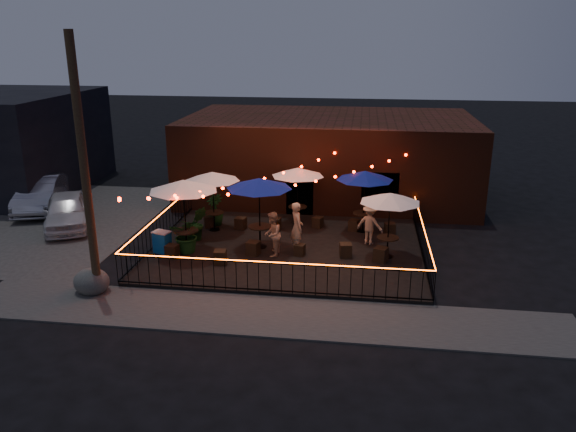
{
  "coord_description": "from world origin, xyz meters",
  "views": [
    {
      "loc": [
        2.71,
        -17.74,
        7.88
      ],
      "look_at": [
        -0.04,
        2.47,
        1.23
      ],
      "focal_mm": 35.0,
      "sensor_mm": 36.0,
      "label": 1
    }
  ],
  "objects_px": {
    "cafe_table_4": "(390,199)",
    "cooler": "(162,242)",
    "boulder": "(92,282)",
    "cafe_table_0": "(183,186)",
    "cafe_table_3": "(298,173)",
    "cafe_table_2": "(259,184)",
    "cafe_table_5": "(365,176)",
    "cafe_table_1": "(212,177)",
    "utility_pole": "(85,172)"
  },
  "relations": [
    {
      "from": "cooler",
      "to": "cafe_table_1",
      "type": "bearing_deg",
      "value": 84.82
    },
    {
      "from": "utility_pole",
      "to": "cafe_table_1",
      "type": "distance_m",
      "value": 6.67
    },
    {
      "from": "cafe_table_2",
      "to": "utility_pole",
      "type": "bearing_deg",
      "value": -134.66
    },
    {
      "from": "cafe_table_0",
      "to": "cafe_table_2",
      "type": "distance_m",
      "value": 2.74
    },
    {
      "from": "cafe_table_4",
      "to": "cafe_table_0",
      "type": "bearing_deg",
      "value": -175.54
    },
    {
      "from": "cafe_table_5",
      "to": "boulder",
      "type": "relative_size",
      "value": 2.58
    },
    {
      "from": "cafe_table_3",
      "to": "cafe_table_5",
      "type": "height_order",
      "value": "cafe_table_5"
    },
    {
      "from": "cafe_table_4",
      "to": "cooler",
      "type": "distance_m",
      "value": 8.44
    },
    {
      "from": "utility_pole",
      "to": "cafe_table_0",
      "type": "relative_size",
      "value": 2.89
    },
    {
      "from": "cafe_table_0",
      "to": "boulder",
      "type": "bearing_deg",
      "value": -120.62
    },
    {
      "from": "cafe_table_1",
      "to": "cafe_table_2",
      "type": "xyz_separation_m",
      "value": [
        2.23,
        -1.68,
        0.22
      ]
    },
    {
      "from": "cafe_table_1",
      "to": "boulder",
      "type": "height_order",
      "value": "cafe_table_1"
    },
    {
      "from": "cafe_table_1",
      "to": "cafe_table_5",
      "type": "relative_size",
      "value": 0.94
    },
    {
      "from": "utility_pole",
      "to": "boulder",
      "type": "xyz_separation_m",
      "value": [
        -0.25,
        0.1,
        -3.61
      ]
    },
    {
      "from": "cafe_table_5",
      "to": "utility_pole",
      "type": "bearing_deg",
      "value": -140.52
    },
    {
      "from": "cafe_table_4",
      "to": "boulder",
      "type": "relative_size",
      "value": 2.71
    },
    {
      "from": "cafe_table_0",
      "to": "cafe_table_3",
      "type": "height_order",
      "value": "cafe_table_0"
    },
    {
      "from": "cooler",
      "to": "cafe_table_4",
      "type": "bearing_deg",
      "value": 24.56
    },
    {
      "from": "cafe_table_1",
      "to": "cafe_table_4",
      "type": "relative_size",
      "value": 0.9
    },
    {
      "from": "cooler",
      "to": "boulder",
      "type": "distance_m",
      "value": 3.5
    },
    {
      "from": "cafe_table_3",
      "to": "cafe_table_4",
      "type": "relative_size",
      "value": 0.89
    },
    {
      "from": "cafe_table_0",
      "to": "cafe_table_3",
      "type": "relative_size",
      "value": 1.14
    },
    {
      "from": "cafe_table_2",
      "to": "cooler",
      "type": "height_order",
      "value": "cafe_table_2"
    },
    {
      "from": "cafe_table_4",
      "to": "boulder",
      "type": "xyz_separation_m",
      "value": [
        -9.37,
        -4.01,
        -1.95
      ]
    },
    {
      "from": "cafe_table_0",
      "to": "cafe_table_1",
      "type": "bearing_deg",
      "value": 81.96
    },
    {
      "from": "utility_pole",
      "to": "cafe_table_0",
      "type": "xyz_separation_m",
      "value": [
        1.79,
        3.54,
        -1.32
      ]
    },
    {
      "from": "cafe_table_4",
      "to": "cafe_table_5",
      "type": "xyz_separation_m",
      "value": [
        -0.9,
        2.66,
        0.12
      ]
    },
    {
      "from": "utility_pole",
      "to": "cafe_table_2",
      "type": "bearing_deg",
      "value": 45.34
    },
    {
      "from": "cafe_table_0",
      "to": "cafe_table_3",
      "type": "distance_m",
      "value": 5.33
    },
    {
      "from": "cafe_table_5",
      "to": "cafe_table_1",
      "type": "bearing_deg",
      "value": -173.76
    },
    {
      "from": "utility_pole",
      "to": "cafe_table_1",
      "type": "bearing_deg",
      "value": 70.59
    },
    {
      "from": "cafe_table_5",
      "to": "boulder",
      "type": "height_order",
      "value": "cafe_table_5"
    },
    {
      "from": "utility_pole",
      "to": "cafe_table_5",
      "type": "height_order",
      "value": "utility_pole"
    },
    {
      "from": "cafe_table_3",
      "to": "boulder",
      "type": "bearing_deg",
      "value": -127.96
    },
    {
      "from": "cafe_table_0",
      "to": "boulder",
      "type": "height_order",
      "value": "cafe_table_0"
    },
    {
      "from": "cafe_table_2",
      "to": "boulder",
      "type": "relative_size",
      "value": 2.67
    },
    {
      "from": "cafe_table_4",
      "to": "boulder",
      "type": "height_order",
      "value": "cafe_table_4"
    },
    {
      "from": "cooler",
      "to": "cafe_table_3",
      "type": "bearing_deg",
      "value": 60.95
    },
    {
      "from": "cafe_table_2",
      "to": "boulder",
      "type": "xyz_separation_m",
      "value": [
        -4.62,
        -4.33,
        -2.22
      ]
    },
    {
      "from": "cafe_table_1",
      "to": "cafe_table_2",
      "type": "height_order",
      "value": "cafe_table_2"
    },
    {
      "from": "cafe_table_0",
      "to": "cafe_table_1",
      "type": "distance_m",
      "value": 2.61
    },
    {
      "from": "utility_pole",
      "to": "cafe_table_4",
      "type": "relative_size",
      "value": 2.92
    },
    {
      "from": "cafe_table_0",
      "to": "cafe_table_3",
      "type": "bearing_deg",
      "value": 46.53
    },
    {
      "from": "cafe_table_5",
      "to": "cooler",
      "type": "relative_size",
      "value": 3.17
    },
    {
      "from": "cafe_table_5",
      "to": "cafe_table_2",
      "type": "bearing_deg",
      "value": -148.65
    },
    {
      "from": "cafe_table_4",
      "to": "cafe_table_5",
      "type": "bearing_deg",
      "value": 108.76
    },
    {
      "from": "utility_pole",
      "to": "cafe_table_0",
      "type": "height_order",
      "value": "utility_pole"
    },
    {
      "from": "cafe_table_1",
      "to": "cafe_table_5",
      "type": "height_order",
      "value": "cafe_table_5"
    },
    {
      "from": "cafe_table_4",
      "to": "cooler",
      "type": "relative_size",
      "value": 3.33
    },
    {
      "from": "cafe_table_2",
      "to": "cafe_table_5",
      "type": "relative_size",
      "value": 1.03
    }
  ]
}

